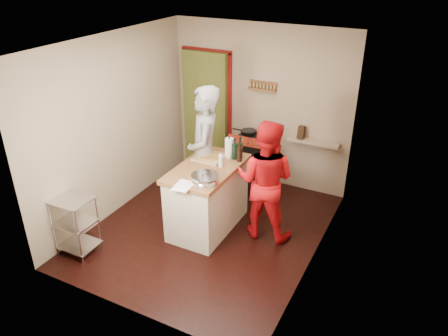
{
  "coord_description": "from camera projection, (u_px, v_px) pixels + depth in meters",
  "views": [
    {
      "loc": [
        2.53,
        -4.48,
        3.58
      ],
      "look_at": [
        0.25,
        0.0,
        1.03
      ],
      "focal_mm": 35.0,
      "sensor_mm": 36.0,
      "label": 1
    }
  ],
  "objects": [
    {
      "name": "floor",
      "position": [
        209.0,
        229.0,
        6.21
      ],
      "size": [
        3.5,
        3.5,
        0.0
      ],
      "primitive_type": "plane",
      "color": "black",
      "rests_on": "ground"
    },
    {
      "name": "back_wall",
      "position": [
        225.0,
        110.0,
        7.37
      ],
      "size": [
        3.0,
        0.44,
        2.6
      ],
      "color": "gray",
      "rests_on": "ground"
    },
    {
      "name": "left_wall",
      "position": [
        115.0,
        126.0,
        6.23
      ],
      "size": [
        0.04,
        3.5,
        2.6
      ],
      "primitive_type": "cube",
      "color": "gray",
      "rests_on": "ground"
    },
    {
      "name": "right_wall",
      "position": [
        321.0,
        170.0,
        5.01
      ],
      "size": [
        0.04,
        3.5,
        2.6
      ],
      "primitive_type": "cube",
      "color": "gray",
      "rests_on": "ground"
    },
    {
      "name": "ceiling",
      "position": [
        205.0,
        42.0,
        5.03
      ],
      "size": [
        3.0,
        3.5,
        0.02
      ],
      "primitive_type": "cube",
      "color": "white",
      "rests_on": "back_wall"
    },
    {
      "name": "stove",
      "position": [
        253.0,
        162.0,
        7.12
      ],
      "size": [
        0.6,
        0.63,
        1.0
      ],
      "color": "black",
      "rests_on": "ground"
    },
    {
      "name": "wire_shelving",
      "position": [
        75.0,
        223.0,
        5.57
      ],
      "size": [
        0.48,
        0.4,
        0.8
      ],
      "color": "silver",
      "rests_on": "ground"
    },
    {
      "name": "island",
      "position": [
        208.0,
        196.0,
        6.04
      ],
      "size": [
        0.75,
        1.39,
        1.27
      ],
      "color": "beige",
      "rests_on": "ground"
    },
    {
      "name": "person_stripe",
      "position": [
        205.0,
        154.0,
        6.15
      ],
      "size": [
        0.75,
        0.85,
        1.96
      ],
      "primitive_type": "imported",
      "rotation": [
        0.0,
        0.0,
        -1.07
      ],
      "color": "#B2B3B7",
      "rests_on": "ground"
    },
    {
      "name": "person_red",
      "position": [
        265.0,
        180.0,
        5.75
      ],
      "size": [
        0.86,
        0.69,
        1.67
      ],
      "primitive_type": "imported",
      "rotation": [
        0.0,
        0.0,
        3.22
      ],
      "color": "red",
      "rests_on": "ground"
    }
  ]
}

